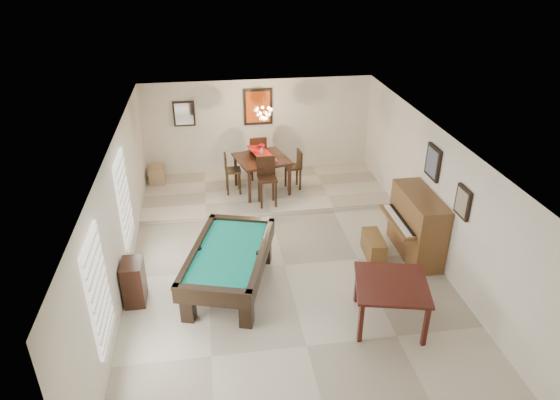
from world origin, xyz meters
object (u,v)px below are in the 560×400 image
object	(u,v)px
square_table	(390,303)
dining_chair_south	(267,182)
dining_chair_north	(257,157)
upright_piano	(410,226)
dining_chair_west	(233,173)
piano_bench	(374,246)
chandelier	(264,110)
dining_chair_east	(293,170)
corner_bench	(157,175)
flower_vase	(262,148)
dining_table	(262,172)
apothecary_chest	(134,282)
pool_table	(230,270)

from	to	relation	value
square_table	dining_chair_south	xyz separation A→B (m)	(-1.49, 4.28, 0.30)
dining_chair_north	upright_piano	bearing A→B (deg)	119.69
dining_chair_west	piano_bench	bearing A→B (deg)	-140.81
piano_bench	chandelier	xyz separation A→B (m)	(-1.83, 3.14, 1.97)
square_table	upright_piano	bearing A→B (deg)	60.89
dining_chair_east	corner_bench	size ratio (longest dim) A/B	2.10
dining_chair_west	dining_chair_north	bearing A→B (deg)	-41.51
flower_vase	dining_chair_south	world-z (taller)	flower_vase
dining_table	flower_vase	xyz separation A→B (m)	(0.00, 0.00, 0.63)
square_table	piano_bench	xyz separation A→B (m)	(0.37, 1.94, -0.17)
dining_chair_east	dining_table	bearing A→B (deg)	-95.33
flower_vase	dining_chair_east	size ratio (longest dim) A/B	0.26
piano_bench	apothecary_chest	xyz separation A→B (m)	(-4.61, -0.75, 0.17)
pool_table	flower_vase	xyz separation A→B (m)	(1.04, 3.74, 0.85)
pool_table	upright_piano	size ratio (longest dim) A/B	1.49
apothecary_chest	upright_piano	bearing A→B (deg)	7.80
dining_chair_east	dining_chair_south	bearing A→B (deg)	-49.01
piano_bench	dining_chair_west	distance (m)	4.09
pool_table	flower_vase	bearing A→B (deg)	90.97
dining_chair_south	dining_chair_west	distance (m)	1.09
pool_table	dining_chair_south	distance (m)	3.16
dining_table	dining_chair_west	size ratio (longest dim) A/B	1.17
dining_chair_north	piano_bench	bearing A→B (deg)	112.22
dining_chair_east	corner_bench	bearing A→B (deg)	-109.80
apothecary_chest	chandelier	xyz separation A→B (m)	(2.78, 3.89, 1.80)
square_table	piano_bench	bearing A→B (deg)	79.15
upright_piano	dining_chair_north	bearing A→B (deg)	123.73
dining_chair_south	corner_bench	bearing A→B (deg)	145.41
piano_bench	dining_chair_south	xyz separation A→B (m)	(-1.87, 2.33, 0.47)
dining_chair_south	dining_chair_west	world-z (taller)	dining_chair_south
flower_vase	dining_chair_north	world-z (taller)	flower_vase
upright_piano	piano_bench	size ratio (longest dim) A/B	1.94
dining_table	corner_bench	xyz separation A→B (m)	(-2.64, 0.87, -0.28)
dining_chair_east	chandelier	bearing A→B (deg)	-96.88
dining_table	flower_vase	world-z (taller)	flower_vase
pool_table	dining_table	xyz separation A→B (m)	(1.04, 3.74, 0.22)
flower_vase	dining_chair_east	distance (m)	1.00
dining_chair_west	flower_vase	bearing A→B (deg)	-90.21
square_table	chandelier	xyz separation A→B (m)	(-1.46, 5.08, 1.80)
pool_table	flower_vase	world-z (taller)	flower_vase
upright_piano	dining_chair_north	distance (m)	4.73
dining_chair_south	dining_chair_north	bearing A→B (deg)	89.54
dining_table	upright_piano	bearing A→B (deg)	-50.45
dining_chair_north	dining_chair_east	world-z (taller)	dining_chair_north
piano_bench	dining_chair_west	xyz separation A→B (m)	(-2.62, 3.11, 0.40)
dining_chair_south	corner_bench	xyz separation A→B (m)	(-2.68, 1.66, -0.37)
pool_table	corner_bench	distance (m)	4.88
pool_table	chandelier	xyz separation A→B (m)	(1.10, 3.76, 1.80)
square_table	dining_chair_west	xyz separation A→B (m)	(-2.25, 5.06, 0.23)
dining_table	flower_vase	bearing A→B (deg)	0.00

